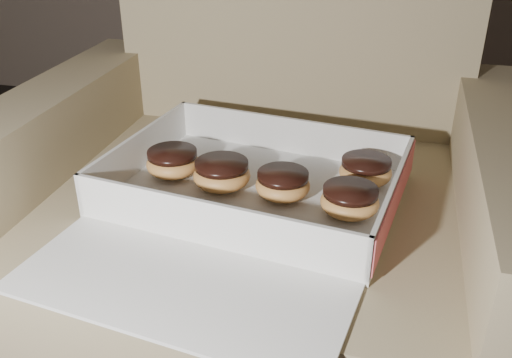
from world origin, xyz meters
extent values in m
cube|color=#827353|center=(-0.03, 0.99, 0.19)|extent=(0.64, 0.64, 0.37)
cube|color=#827353|center=(-0.38, 0.99, 0.25)|extent=(0.11, 0.64, 0.49)
cube|color=#827353|center=(0.31, 0.99, 0.25)|extent=(0.11, 0.64, 0.49)
cube|color=white|center=(-0.03, 0.95, 0.38)|extent=(0.44, 0.35, 0.01)
cube|color=white|center=(-0.01, 1.10, 0.41)|extent=(0.40, 0.06, 0.06)
cube|color=white|center=(-0.05, 0.81, 0.41)|extent=(0.40, 0.06, 0.06)
cube|color=white|center=(-0.22, 0.98, 0.41)|extent=(0.05, 0.30, 0.06)
cube|color=white|center=(0.17, 0.93, 0.41)|extent=(0.05, 0.30, 0.06)
cube|color=#D2545B|center=(0.17, 0.93, 0.41)|extent=(0.04, 0.29, 0.05)
cube|color=white|center=(-0.06, 0.72, 0.37)|extent=(0.41, 0.22, 0.01)
ellipsoid|color=#E89A51|center=(0.13, 1.02, 0.40)|extent=(0.08, 0.08, 0.04)
cylinder|color=black|center=(0.13, 1.02, 0.41)|extent=(0.07, 0.07, 0.01)
ellipsoid|color=#E89A51|center=(-0.16, 0.97, 0.40)|extent=(0.08, 0.08, 0.04)
cylinder|color=black|center=(-0.16, 0.97, 0.42)|extent=(0.08, 0.08, 0.01)
ellipsoid|color=#E89A51|center=(0.01, 0.95, 0.40)|extent=(0.08, 0.08, 0.04)
cylinder|color=black|center=(0.01, 0.95, 0.41)|extent=(0.07, 0.07, 0.01)
ellipsoid|color=#E89A51|center=(0.11, 0.92, 0.40)|extent=(0.08, 0.08, 0.04)
cylinder|color=black|center=(0.11, 0.92, 0.42)|extent=(0.07, 0.07, 0.01)
ellipsoid|color=#E89A51|center=(-0.08, 0.95, 0.40)|extent=(0.09, 0.09, 0.04)
cylinder|color=black|center=(-0.08, 0.95, 0.42)|extent=(0.08, 0.08, 0.01)
ellipsoid|color=black|center=(0.08, 0.87, 0.38)|extent=(0.01, 0.01, 0.00)
ellipsoid|color=black|center=(-0.08, 0.84, 0.38)|extent=(0.01, 0.01, 0.00)
ellipsoid|color=black|center=(-0.10, 0.83, 0.38)|extent=(0.01, 0.01, 0.00)
ellipsoid|color=black|center=(-0.20, 0.89, 0.38)|extent=(0.01, 0.01, 0.00)
ellipsoid|color=black|center=(-0.06, 0.84, 0.38)|extent=(0.01, 0.01, 0.00)
camera|label=1|loc=(0.15, 0.24, 0.79)|focal=40.00mm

